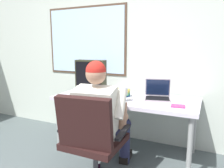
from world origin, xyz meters
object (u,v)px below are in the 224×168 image
Objects in this scene: wine_glass at (124,92)px; coffee_mug at (102,95)px; person_seated at (102,117)px; cd_case at (178,106)px; book_stack at (122,93)px; desk at (125,102)px; laptop at (157,93)px; office_chair at (91,136)px; crt_monitor at (91,75)px.

coffee_mug is at bearing 177.96° from wine_glass.
coffee_mug is at bearing 116.21° from person_seated.
person_seated is 0.80m from cd_case.
person_seated is at bearing -148.41° from cd_case.
wine_glass is 0.81× the size of book_stack.
desk is at bearing 87.09° from person_seated.
coffee_mug is (-0.60, -0.29, -0.01)m from laptop.
cd_case is (0.68, 0.42, 0.09)m from person_seated.
book_stack is at bearing 115.60° from wine_glass.
laptop is 0.44m from wine_glass.
cd_case is at bearing 45.94° from office_chair.
person_seated is at bearing -120.90° from laptop.
wine_glass reaches higher than book_stack.
crt_monitor is at bearing 144.89° from coffee_mug.
wine_glass is (-0.32, -0.30, 0.05)m from laptop.
desk is at bearing 165.88° from cd_case.
desk is at bearing 106.30° from wine_glass.
laptop reaches higher than office_chair.
desk is at bearing -31.86° from book_stack.
person_seated reaches higher than crt_monitor.
laptop is (0.41, 0.68, 0.14)m from person_seated.
person_seated reaches higher than desk.
book_stack is at bearing 93.12° from office_chair.
office_chair reaches higher than coffee_mug.
wine_glass is at bearing -136.67° from laptop.
coffee_mug is (-0.19, 0.39, 0.13)m from person_seated.
crt_monitor is 4.71× the size of coffee_mug.
office_chair is 6.03× the size of cd_case.
office_chair is at bearing -84.93° from person_seated.
crt_monitor reaches higher than laptop.
crt_monitor is at bearing 119.78° from office_chair.
wine_glass reaches higher than coffee_mug.
cd_case is at bearing -7.77° from crt_monitor.
desk is 0.41m from laptop.
cd_case is at bearing -43.11° from laptop.
office_chair is 1.04m from laptop.
crt_monitor is at bearing -174.33° from book_stack.
book_stack reaches higher than desk.
book_stack is (-0.11, 0.24, -0.07)m from wine_glass.
office_chair is 2.60× the size of laptop.
office_chair reaches higher than cd_case.
desk is 1.86× the size of office_chair.
laptop reaches higher than coffee_mug.
cd_case is 1.64× the size of coffee_mug.
desk is 0.85m from office_chair.
coffee_mug is (0.26, -0.19, -0.20)m from crt_monitor.
crt_monitor is at bearing 172.23° from cd_case.
crt_monitor is 0.89m from laptop.
crt_monitor is at bearing 160.28° from wine_glass.
crt_monitor reaches higher than desk.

